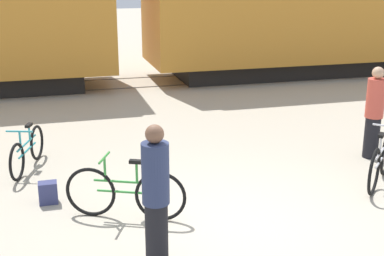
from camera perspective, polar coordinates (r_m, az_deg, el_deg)
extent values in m
plane|color=#B2A893|center=(7.67, 5.50, -10.16)|extent=(80.00, 80.00, 0.00)
cube|color=black|center=(18.76, 13.56, 6.60)|extent=(9.84, 2.24, 0.55)
cube|color=#C67F28|center=(18.51, 14.02, 13.00)|extent=(11.71, 2.99, 3.65)
cube|color=#4C4238|center=(16.04, -5.97, 4.32)|extent=(36.60, 0.07, 0.01)
cube|color=#4C4238|center=(17.43, -6.75, 5.30)|extent=(36.60, 0.07, 0.01)
torus|color=black|center=(9.45, -18.17, -3.47)|extent=(0.25, 0.64, 0.65)
torus|color=black|center=(10.37, -16.22, -1.50)|extent=(0.25, 0.64, 0.65)
cylinder|color=teal|center=(9.85, -17.23, -1.53)|extent=(0.31, 0.88, 0.04)
cylinder|color=teal|center=(9.90, -17.16, -2.27)|extent=(0.29, 0.80, 0.04)
cylinder|color=teal|center=(9.98, -16.96, -0.46)|extent=(0.04, 0.04, 0.27)
cube|color=black|center=(9.94, -17.02, 0.28)|extent=(0.14, 0.21, 0.05)
cylinder|color=teal|center=(9.56, -17.86, -1.21)|extent=(0.04, 0.04, 0.30)
cylinder|color=teal|center=(9.51, -17.94, -0.35)|extent=(0.45, 0.17, 0.03)
torus|color=black|center=(7.85, -10.76, -6.72)|extent=(0.70, 0.35, 0.74)
torus|color=black|center=(7.59, -3.39, -7.30)|extent=(0.70, 0.35, 0.74)
cylinder|color=#338C38|center=(7.63, -7.19, -5.71)|extent=(0.84, 0.40, 0.04)
cylinder|color=#338C38|center=(7.69, -7.15, -6.79)|extent=(0.76, 0.37, 0.04)
cylinder|color=#338C38|center=(7.53, -5.92, -4.71)|extent=(0.04, 0.04, 0.31)
cube|color=black|center=(7.47, -5.95, -3.60)|extent=(0.22, 0.15, 0.05)
cylinder|color=#338C38|center=(7.65, -9.28, -4.36)|extent=(0.04, 0.04, 0.35)
cylinder|color=#338C38|center=(7.58, -9.34, -3.14)|extent=(0.22, 0.43, 0.03)
torus|color=black|center=(8.90, 18.85, -4.44)|extent=(0.57, 0.58, 0.76)
cylinder|color=silver|center=(9.29, 19.57, -2.32)|extent=(0.64, 0.64, 0.04)
cylinder|color=silver|center=(9.34, 19.47, -3.25)|extent=(0.58, 0.59, 0.04)
cylinder|color=silver|center=(9.08, 19.46, -1.69)|extent=(0.04, 0.04, 0.32)
cube|color=black|center=(9.03, 19.56, -0.72)|extent=(0.20, 0.20, 0.05)
cylinder|color=black|center=(10.59, 18.60, -0.95)|extent=(0.28, 0.28, 0.79)
cylinder|color=#CC4C3D|center=(10.39, 18.99, 3.02)|extent=(0.33, 0.33, 0.73)
sphere|color=tan|center=(10.30, 19.24, 5.58)|extent=(0.22, 0.22, 0.22)
cylinder|color=black|center=(6.55, -3.79, -11.17)|extent=(0.28, 0.28, 0.81)
cylinder|color=navy|center=(6.22, -3.92, -4.87)|extent=(0.33, 0.33, 0.74)
sphere|color=brown|center=(6.06, -4.02, -0.64)|extent=(0.22, 0.22, 0.22)
cube|color=navy|center=(8.48, -15.10, -6.68)|extent=(0.28, 0.20, 0.34)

